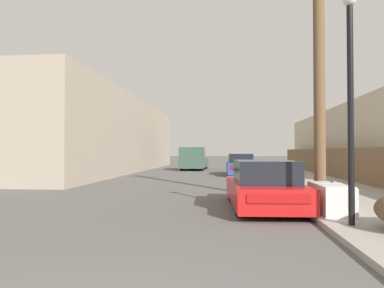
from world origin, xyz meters
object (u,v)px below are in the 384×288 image
at_px(utility_pole, 319,49).
at_px(street_lamp, 350,89).
at_px(car_parked_mid, 240,165).
at_px(pickup_truck, 194,159).
at_px(discarded_fridge, 330,198).
at_px(parked_sports_car_red, 263,187).

xyz_separation_m(utility_pole, street_lamp, (-0.26, -3.22, -1.76)).
height_order(car_parked_mid, street_lamp, street_lamp).
height_order(pickup_truck, utility_pole, utility_pole).
distance_m(discarded_fridge, parked_sports_car_red, 1.83).
bearing_deg(parked_sports_car_red, pickup_truck, 97.91).
height_order(discarded_fridge, pickup_truck, pickup_truck).
relative_size(parked_sports_car_red, pickup_truck, 0.80).
relative_size(discarded_fridge, parked_sports_car_red, 0.37).
bearing_deg(car_parked_mid, parked_sports_car_red, -90.64).
bearing_deg(utility_pole, discarded_fridge, -97.67).
distance_m(parked_sports_car_red, street_lamp, 3.64).
bearing_deg(discarded_fridge, utility_pole, 81.54).
xyz_separation_m(discarded_fridge, pickup_truck, (-5.19, 20.22, 0.48)).
bearing_deg(pickup_truck, parked_sports_car_red, 102.87).
bearing_deg(car_parked_mid, street_lamp, -85.53).
relative_size(parked_sports_car_red, street_lamp, 0.94).
distance_m(discarded_fridge, car_parked_mid, 14.36).
bearing_deg(discarded_fridge, street_lamp, -91.34).
xyz_separation_m(parked_sports_car_red, utility_pole, (1.68, 0.69, 3.94)).
bearing_deg(pickup_truck, street_lamp, 105.22).
height_order(car_parked_mid, utility_pole, utility_pole).
xyz_separation_m(discarded_fridge, parked_sports_car_red, (-1.44, 1.12, 0.14)).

